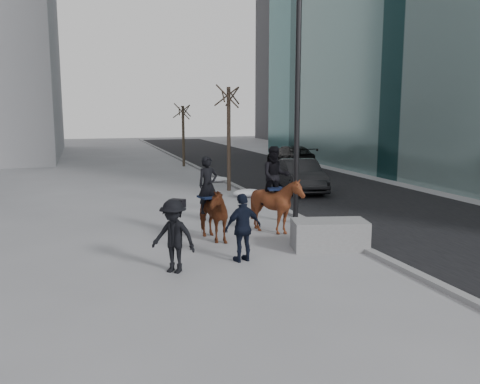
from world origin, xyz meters
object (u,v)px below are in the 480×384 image
object	(u,v)px
planter	(329,235)
mounted_right	(276,199)
mounted_left	(209,209)
car_near	(300,175)

from	to	relation	value
planter	mounted_right	xyz separation A→B (m)	(-0.73, 2.19, 0.68)
planter	mounted_left	distance (m)	3.59
planter	mounted_left	xyz separation A→B (m)	(-2.94, 1.99, 0.52)
planter	car_near	world-z (taller)	car_near
car_near	planter	bearing A→B (deg)	-100.15
car_near	mounted_right	size ratio (longest dim) A/B	1.69
car_near	mounted_left	bearing A→B (deg)	-120.21
car_near	mounted_right	bearing A→B (deg)	-109.65
planter	mounted_right	size ratio (longest dim) A/B	0.75
car_near	mounted_left	size ratio (longest dim) A/B	1.85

